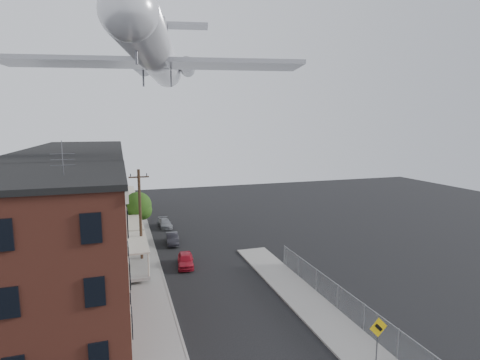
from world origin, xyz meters
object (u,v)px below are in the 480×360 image
object	(u,v)px
car_near	(185,260)
car_mid	(172,239)
warning_sign	(378,334)
car_far	(165,223)
utility_pole	(140,216)
airplane	(156,55)
street_tree	(139,207)

from	to	relation	value
car_near	car_mid	size ratio (longest dim) A/B	1.00
warning_sign	car_mid	world-z (taller)	warning_sign
car_far	utility_pole	bearing A→B (deg)	-108.63
utility_pole	airplane	size ratio (longest dim) A/B	0.30
utility_pole	car_near	world-z (taller)	utility_pole
utility_pole	street_tree	bearing A→B (deg)	88.11
car_near	airplane	bearing A→B (deg)	126.63
street_tree	car_mid	size ratio (longest dim) A/B	1.46
utility_pole	airplane	distance (m)	14.87
car_near	airplane	xyz separation A→B (m)	(-1.75, 3.19, 18.69)
street_tree	car_near	world-z (taller)	street_tree
street_tree	car_mid	bearing A→B (deg)	-53.78
warning_sign	airplane	size ratio (longest dim) A/B	0.09
car_mid	car_far	size ratio (longest dim) A/B	0.98
car_mid	airplane	world-z (taller)	airplane
airplane	car_mid	bearing A→B (deg)	68.81
street_tree	car_far	xyz separation A→B (m)	(3.23, 2.61, -2.92)
street_tree	car_near	distance (m)	12.28
street_tree	car_far	distance (m)	5.08
car_far	airplane	world-z (taller)	airplane
street_tree	car_mid	distance (m)	6.15
car_mid	airplane	xyz separation A→B (m)	(-1.49, -3.85, 18.72)
warning_sign	car_far	xyz separation A→B (m)	(-7.64, 31.56, -1.35)
car_near	utility_pole	bearing A→B (deg)	166.28
street_tree	warning_sign	bearing A→B (deg)	-69.42
car_mid	car_far	world-z (taller)	car_mid
utility_pole	car_near	size ratio (longest dim) A/B	2.51
utility_pole	car_far	distance (m)	13.67
car_far	car_near	bearing A→B (deg)	-91.80
warning_sign	car_far	distance (m)	32.50
utility_pole	airplane	xyz separation A→B (m)	(2.05, 1.69, 14.63)
airplane	car_far	bearing A→B (deg)	82.07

